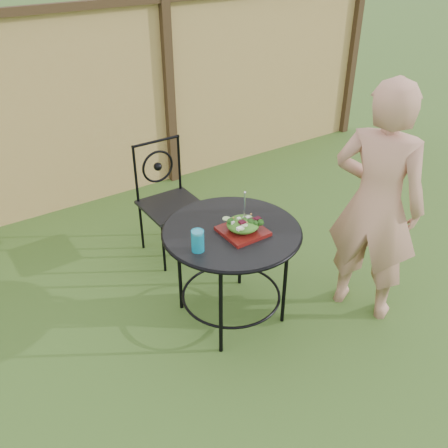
% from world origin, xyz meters
% --- Properties ---
extents(ground, '(60.00, 60.00, 0.00)m').
position_xyz_m(ground, '(0.00, 0.00, 0.00)').
color(ground, '#274917').
rests_on(ground, ground).
extents(fence, '(8.00, 0.12, 1.90)m').
position_xyz_m(fence, '(-0.00, 2.19, 0.95)').
color(fence, tan).
rests_on(fence, ground).
extents(patio_table, '(0.92, 0.92, 0.72)m').
position_xyz_m(patio_table, '(0.57, -0.01, 0.59)').
color(patio_table, black).
rests_on(patio_table, ground).
extents(patio_chair, '(0.46, 0.46, 0.95)m').
position_xyz_m(patio_chair, '(0.62, 0.97, 0.50)').
color(patio_chair, black).
rests_on(patio_chair, ground).
extents(diner, '(0.62, 0.73, 1.69)m').
position_xyz_m(diner, '(1.42, -0.45, 0.85)').
color(diner, tan).
rests_on(diner, ground).
extents(salad_plate, '(0.27, 0.27, 0.02)m').
position_xyz_m(salad_plate, '(0.61, -0.08, 0.74)').
color(salad_plate, '#3D0B08').
rests_on(salad_plate, patio_table).
extents(salad, '(0.21, 0.21, 0.08)m').
position_xyz_m(salad, '(0.61, -0.08, 0.79)').
color(salad, '#235614').
rests_on(salad, salad_plate).
extents(fork, '(0.01, 0.01, 0.18)m').
position_xyz_m(fork, '(0.62, -0.08, 0.92)').
color(fork, silver).
rests_on(fork, salad).
extents(drinking_glass, '(0.08, 0.08, 0.14)m').
position_xyz_m(drinking_glass, '(0.26, -0.09, 0.79)').
color(drinking_glass, '#0E84A5').
rests_on(drinking_glass, patio_table).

